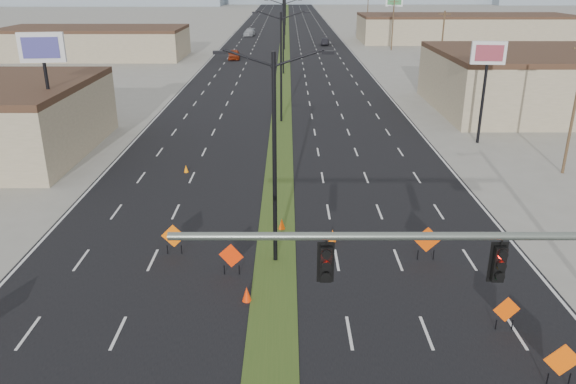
{
  "coord_description": "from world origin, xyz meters",
  "views": [
    {
      "loc": [
        0.59,
        -12.37,
        12.99
      ],
      "look_at": [
        0.62,
        13.0,
        3.2
      ],
      "focal_mm": 35.0,
      "sensor_mm": 36.0,
      "label": 1
    }
  ],
  "objects_px": {
    "construction_sign_2": "(231,257)",
    "construction_sign_3": "(427,241)",
    "car_mid": "(325,42)",
    "car_left": "(234,55)",
    "cone_1": "(282,224)",
    "signal_mast": "(560,277)",
    "streetlight_4": "(285,11)",
    "construction_sign_1": "(173,237)",
    "construction_sign_5": "(506,311)",
    "pole_sign_west": "(43,58)",
    "pole_sign_east_near": "(487,62)",
    "streetlight_1": "(281,64)",
    "streetlight_5": "(285,5)",
    "cone_3": "(186,169)",
    "streetlight_2": "(283,34)",
    "car_far": "(249,32)",
    "construction_sign_4": "(562,362)",
    "cone_2": "(332,236)",
    "pole_sign_east_far": "(394,5)",
    "streetlight_3": "(284,20)",
    "streetlight_0": "(274,154)",
    "streetlight_6": "(286,1)",
    "cone_0": "(247,294)"
  },
  "relations": [
    {
      "from": "construction_sign_2",
      "to": "construction_sign_3",
      "type": "relative_size",
      "value": 0.9
    },
    {
      "from": "construction_sign_3",
      "to": "car_mid",
      "type": "bearing_deg",
      "value": 91.49
    },
    {
      "from": "car_left",
      "to": "cone_1",
      "type": "bearing_deg",
      "value": -85.65
    },
    {
      "from": "signal_mast",
      "to": "car_mid",
      "type": "relative_size",
      "value": 4.04
    },
    {
      "from": "signal_mast",
      "to": "construction_sign_2",
      "type": "distance_m",
      "value": 14.15
    },
    {
      "from": "signal_mast",
      "to": "streetlight_4",
      "type": "relative_size",
      "value": 1.63
    },
    {
      "from": "signal_mast",
      "to": "construction_sign_1",
      "type": "xyz_separation_m",
      "value": [
        -13.6,
        10.67,
        -3.85
      ]
    },
    {
      "from": "car_left",
      "to": "construction_sign_5",
      "type": "distance_m",
      "value": 78.42
    },
    {
      "from": "pole_sign_west",
      "to": "pole_sign_east_near",
      "type": "height_order",
      "value": "pole_sign_west"
    },
    {
      "from": "streetlight_1",
      "to": "car_left",
      "type": "height_order",
      "value": "streetlight_1"
    },
    {
      "from": "streetlight_5",
      "to": "cone_3",
      "type": "distance_m",
      "value": 127.13
    },
    {
      "from": "streetlight_2",
      "to": "construction_sign_3",
      "type": "bearing_deg",
      "value": -82.53
    },
    {
      "from": "car_far",
      "to": "cone_1",
      "type": "distance_m",
      "value": 106.46
    },
    {
      "from": "construction_sign_1",
      "to": "construction_sign_3",
      "type": "distance_m",
      "value": 12.4
    },
    {
      "from": "construction_sign_2",
      "to": "cone_1",
      "type": "xyz_separation_m",
      "value": [
        2.28,
        4.97,
        -0.6
      ]
    },
    {
      "from": "car_mid",
      "to": "construction_sign_1",
      "type": "bearing_deg",
      "value": -90.79
    },
    {
      "from": "cone_3",
      "to": "pole_sign_west",
      "type": "xyz_separation_m",
      "value": [
        -9.84,
        2.23,
        7.39
      ]
    },
    {
      "from": "construction_sign_4",
      "to": "construction_sign_3",
      "type": "bearing_deg",
      "value": 106.23
    },
    {
      "from": "car_far",
      "to": "cone_2",
      "type": "height_order",
      "value": "car_far"
    },
    {
      "from": "construction_sign_3",
      "to": "pole_sign_east_far",
      "type": "height_order",
      "value": "pole_sign_east_far"
    },
    {
      "from": "streetlight_3",
      "to": "pole_sign_west",
      "type": "relative_size",
      "value": 1.07
    },
    {
      "from": "streetlight_0",
      "to": "pole_sign_west",
      "type": "relative_size",
      "value": 1.07
    },
    {
      "from": "construction_sign_4",
      "to": "cone_3",
      "type": "xyz_separation_m",
      "value": [
        -16.33,
        22.15,
        -0.73
      ]
    },
    {
      "from": "construction_sign_3",
      "to": "pole_sign_east_near",
      "type": "bearing_deg",
      "value": 68.25
    },
    {
      "from": "streetlight_6",
      "to": "construction_sign_2",
      "type": "height_order",
      "value": "streetlight_6"
    },
    {
      "from": "cone_3",
      "to": "signal_mast",
      "type": "bearing_deg",
      "value": -56.82
    },
    {
      "from": "streetlight_1",
      "to": "construction_sign_3",
      "type": "xyz_separation_m",
      "value": [
        7.34,
        -27.96,
        -4.38
      ]
    },
    {
      "from": "cone_1",
      "to": "pole_sign_west",
      "type": "distance_m",
      "value": 21.72
    },
    {
      "from": "construction_sign_1",
      "to": "pole_sign_east_near",
      "type": "distance_m",
      "value": 29.94
    },
    {
      "from": "construction_sign_1",
      "to": "pole_sign_east_far",
      "type": "distance_m",
      "value": 89.57
    },
    {
      "from": "construction_sign_5",
      "to": "cone_2",
      "type": "height_order",
      "value": "construction_sign_5"
    },
    {
      "from": "car_left",
      "to": "construction_sign_1",
      "type": "xyz_separation_m",
      "value": [
        3.25,
        -70.05,
        0.15
      ]
    },
    {
      "from": "pole_sign_west",
      "to": "pole_sign_east_far",
      "type": "distance_m",
      "value": 79.91
    },
    {
      "from": "car_far",
      "to": "cone_0",
      "type": "xyz_separation_m",
      "value": [
        7.07,
        -113.37,
        -0.45
      ]
    },
    {
      "from": "streetlight_5",
      "to": "construction_sign_1",
      "type": "xyz_separation_m",
      "value": [
        -5.05,
        -139.33,
        -4.47
      ]
    },
    {
      "from": "signal_mast",
      "to": "car_left",
      "type": "height_order",
      "value": "signal_mast"
    },
    {
      "from": "streetlight_6",
      "to": "car_left",
      "type": "height_order",
      "value": "streetlight_6"
    },
    {
      "from": "construction_sign_4",
      "to": "cone_3",
      "type": "relative_size",
      "value": 3.1
    },
    {
      "from": "car_left",
      "to": "construction_sign_2",
      "type": "xyz_separation_m",
      "value": [
        6.3,
        -72.12,
        0.14
      ]
    },
    {
      "from": "streetlight_3",
      "to": "pole_sign_east_far",
      "type": "height_order",
      "value": "streetlight_3"
    },
    {
      "from": "streetlight_5",
      "to": "construction_sign_5",
      "type": "bearing_deg",
      "value": -86.43
    },
    {
      "from": "signal_mast",
      "to": "streetlight_0",
      "type": "relative_size",
      "value": 1.63
    },
    {
      "from": "construction_sign_3",
      "to": "construction_sign_4",
      "type": "height_order",
      "value": "construction_sign_3"
    },
    {
      "from": "streetlight_3",
      "to": "construction_sign_3",
      "type": "distance_m",
      "value": 84.39
    },
    {
      "from": "streetlight_6",
      "to": "car_left",
      "type": "distance_m",
      "value": 97.74
    },
    {
      "from": "streetlight_0",
      "to": "car_far",
      "type": "relative_size",
      "value": 1.83
    },
    {
      "from": "construction_sign_2",
      "to": "streetlight_2",
      "type": "bearing_deg",
      "value": 102.54
    },
    {
      "from": "car_left",
      "to": "construction_sign_4",
      "type": "xyz_separation_m",
      "value": [
        18.04,
        -79.72,
        0.2
      ]
    },
    {
      "from": "streetlight_4",
      "to": "pole_sign_west",
      "type": "bearing_deg",
      "value": -99.64
    },
    {
      "from": "construction_sign_3",
      "to": "construction_sign_5",
      "type": "relative_size",
      "value": 1.2
    }
  ]
}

